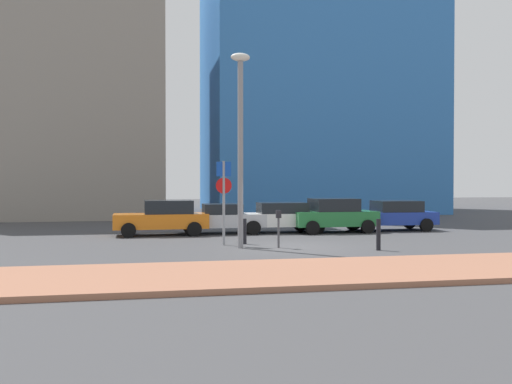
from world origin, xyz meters
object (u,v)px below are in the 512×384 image
(parking_sign_post, at_px, (224,192))
(street_lamp, at_px, (240,134))
(parked_car_orange, at_px, (163,217))
(parked_car_white, at_px, (282,217))
(parked_car_silver, at_px, (221,218))
(parking_meter, at_px, (279,223))
(traffic_bollard_mid, at_px, (378,235))
(parked_car_green, at_px, (333,215))
(traffic_bollard_near, at_px, (245,231))
(parked_car_blue, at_px, (392,215))

(parking_sign_post, xyz_separation_m, street_lamp, (0.46, -1.04, 2.12))
(parked_car_orange, distance_m, parked_car_white, 5.55)
(parked_car_silver, xyz_separation_m, parking_sign_post, (-0.51, -4.70, 1.29))
(parked_car_white, distance_m, parking_meter, 6.08)
(parking_sign_post, height_order, traffic_bollard_mid, parking_sign_post)
(parked_car_silver, distance_m, street_lamp, 6.68)
(parked_car_green, bearing_deg, parked_car_white, 171.67)
(parked_car_silver, distance_m, parked_car_white, 2.90)
(traffic_bollard_mid, bearing_deg, parked_car_orange, 135.67)
(parked_car_silver, bearing_deg, traffic_bollard_mid, -57.98)
(parked_car_orange, height_order, parked_car_white, parked_car_orange)
(parked_car_orange, xyz_separation_m, traffic_bollard_near, (2.99, -4.23, -0.32))
(parked_car_white, height_order, traffic_bollard_near, parked_car_white)
(traffic_bollard_near, bearing_deg, traffic_bollard_mid, -33.72)
(parked_car_silver, bearing_deg, street_lamp, -90.42)
(parked_car_silver, xyz_separation_m, traffic_bollard_near, (0.34, -4.49, -0.23))
(parked_car_green, bearing_deg, parked_car_silver, 175.68)
(traffic_bollard_near, bearing_deg, parked_car_orange, 125.24)
(parked_car_orange, distance_m, parking_sign_post, 5.08)
(traffic_bollard_mid, bearing_deg, parked_car_white, 102.99)
(parked_car_orange, relative_size, parked_car_silver, 1.01)
(parked_car_orange, height_order, parked_car_silver, parked_car_orange)
(parking_meter, xyz_separation_m, traffic_bollard_near, (-0.99, 1.43, -0.40))
(parked_car_blue, relative_size, parking_sign_post, 1.38)
(parked_car_blue, bearing_deg, parking_meter, -140.42)
(parking_meter, relative_size, traffic_bollard_near, 1.39)
(parked_car_silver, xyz_separation_m, parked_car_white, (2.90, -0.05, 0.03))
(traffic_bollard_near, bearing_deg, parked_car_blue, 28.86)
(parked_car_white, bearing_deg, parked_car_orange, -177.82)
(parked_car_silver, bearing_deg, parked_car_white, -0.92)
(parking_sign_post, height_order, parking_meter, parking_sign_post)
(parked_car_white, height_order, parking_meter, parked_car_white)
(parked_car_silver, height_order, parked_car_green, parked_car_green)
(parking_meter, height_order, traffic_bollard_near, parking_meter)
(parking_meter, bearing_deg, street_lamp, 172.58)
(parked_car_blue, distance_m, traffic_bollard_mid, 8.33)
(parked_car_orange, relative_size, traffic_bollard_near, 4.29)
(parked_car_orange, bearing_deg, parked_car_white, 2.18)
(parked_car_blue, distance_m, street_lamp, 10.85)
(traffic_bollard_near, bearing_deg, parked_car_green, 39.21)
(parked_car_silver, relative_size, street_lamp, 0.59)
(parking_sign_post, bearing_deg, parking_meter, -33.60)
(parked_car_silver, xyz_separation_m, street_lamp, (-0.04, -5.74, 3.41))
(parking_sign_post, bearing_deg, parked_car_white, 53.83)
(parked_car_silver, height_order, traffic_bollard_near, parked_car_silver)
(parked_car_white, distance_m, traffic_bollard_mid, 7.46)
(parked_car_green, bearing_deg, parked_car_orange, 178.95)
(parked_car_orange, bearing_deg, parked_car_green, -1.05)
(parked_car_white, xyz_separation_m, parked_car_green, (2.44, -0.36, 0.08))
(parked_car_green, relative_size, parking_meter, 2.96)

